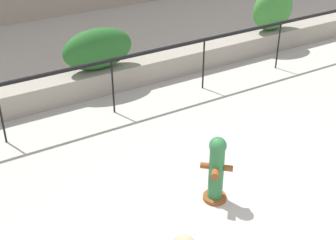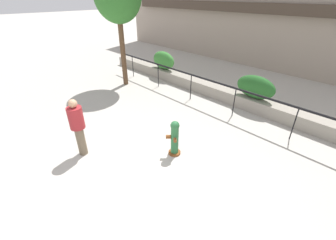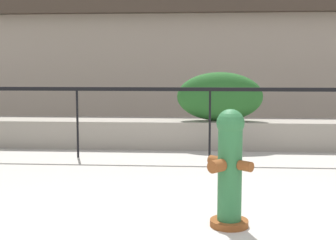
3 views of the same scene
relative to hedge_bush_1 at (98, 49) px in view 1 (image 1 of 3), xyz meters
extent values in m
cube|color=gray|center=(-0.20, 0.00, -0.69)|extent=(18.00, 0.70, 0.50)
cube|color=black|center=(-0.20, -1.10, 0.18)|extent=(15.00, 0.05, 0.06)
cylinder|color=black|center=(-2.34, -1.10, -0.37)|extent=(0.04, 0.04, 1.15)
cylinder|color=black|center=(-0.20, -1.10, -0.37)|extent=(0.04, 0.04, 1.15)
cylinder|color=black|center=(1.95, -1.10, -0.37)|extent=(0.04, 0.04, 1.15)
cylinder|color=black|center=(4.09, -1.10, -0.37)|extent=(0.04, 0.04, 1.15)
ellipsoid|color=#235B23|center=(0.00, 0.00, 0.00)|extent=(1.55, 0.57, 0.88)
ellipsoid|color=#387F33|center=(4.85, 0.00, 0.10)|extent=(1.24, 0.56, 1.09)
cylinder|color=brown|center=(-0.07, -4.32, -0.91)|extent=(0.50, 0.50, 0.06)
cylinder|color=#286638|center=(-0.07, -4.32, -0.46)|extent=(0.31, 0.31, 0.85)
sphere|color=#286638|center=(-0.07, -4.32, 0.01)|extent=(0.25, 0.25, 0.25)
cylinder|color=brown|center=(-0.19, -4.45, -0.36)|extent=(0.18, 0.18, 0.11)
cylinder|color=brown|center=(-0.20, -4.21, -0.36)|extent=(0.15, 0.15, 0.09)
cylinder|color=brown|center=(0.06, -4.44, -0.36)|extent=(0.15, 0.15, 0.09)
camera|label=1|loc=(-3.51, -8.67, 3.59)|focal=50.00mm
camera|label=2|loc=(3.63, -8.06, 3.18)|focal=24.00mm
camera|label=3|loc=(-0.33, -8.51, 0.49)|focal=50.00mm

